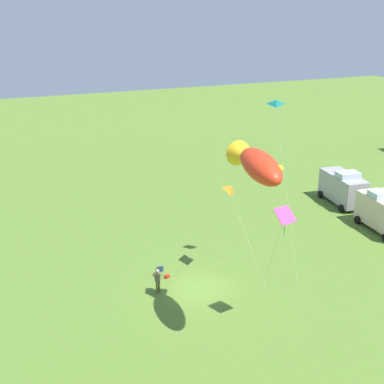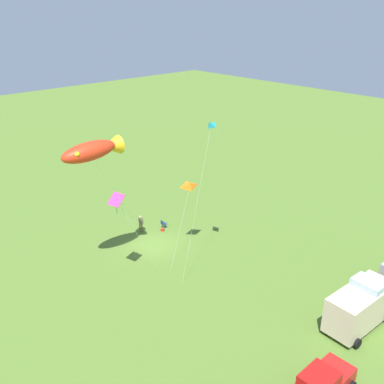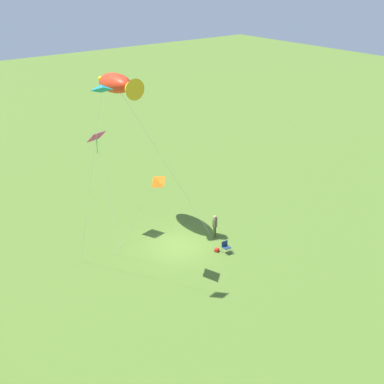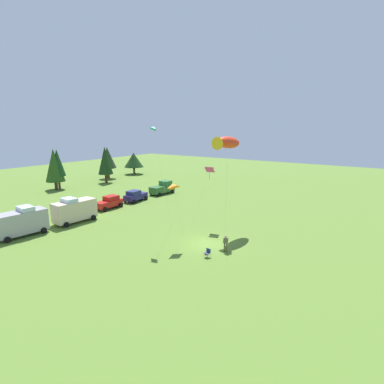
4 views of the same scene
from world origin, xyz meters
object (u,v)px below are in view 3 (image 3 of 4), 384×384
object	(u,v)px
person_kite_flyer	(215,224)
folding_chair	(226,246)
backpack_on_grass	(217,250)
kite_delta_teal	(101,89)
kite_delta_orange	(154,180)
kite_diamond_rainbow	(97,139)
kite_large_fish	(118,84)

from	to	relation	value
person_kite_flyer	folding_chair	xyz separation A→B (m)	(-2.10, 0.81, -0.53)
backpack_on_grass	kite_delta_teal	xyz separation A→B (m)	(1.18, 7.38, 11.95)
folding_chair	backpack_on_grass	distance (m)	0.71
folding_chair	kite_delta_orange	world-z (taller)	kite_delta_orange
person_kite_flyer	kite_delta_orange	xyz separation A→B (m)	(-1.09, 5.80, 5.24)
kite_diamond_rainbow	kite_delta_orange	bearing A→B (deg)	178.96
backpack_on_grass	kite_diamond_rainbow	world-z (taller)	kite_diamond_rainbow
kite_diamond_rainbow	folding_chair	bearing A→B (deg)	-149.35
kite_diamond_rainbow	backpack_on_grass	bearing A→B (deg)	-150.11
person_kite_flyer	kite_delta_teal	world-z (taller)	kite_delta_teal
kite_large_fish	kite_diamond_rainbow	distance (m)	4.05
folding_chair	kite_delta_orange	bearing A→B (deg)	-97.46
backpack_on_grass	kite_large_fish	bearing A→B (deg)	16.39
folding_chair	backpack_on_grass	xyz separation A→B (m)	(0.45, 0.40, -0.38)
kite_diamond_rainbow	kite_delta_teal	bearing A→B (deg)	155.96
kite_diamond_rainbow	kite_delta_teal	distance (m)	8.78
folding_chair	kite_large_fish	size ratio (longest dim) A/B	0.07
kite_diamond_rainbow	kite_delta_teal	size ratio (longest dim) A/B	0.61
kite_delta_teal	kite_delta_orange	distance (m)	6.46
person_kite_flyer	kite_large_fish	distance (m)	11.93
person_kite_flyer	kite_large_fish	world-z (taller)	kite_large_fish
backpack_on_grass	kite_diamond_rainbow	bearing A→B (deg)	29.89
kite_large_fish	kite_delta_teal	xyz separation A→B (m)	(-6.83, 5.02, 1.60)
kite_diamond_rainbow	kite_delta_orange	distance (m)	7.22
backpack_on_grass	kite_delta_teal	size ratio (longest dim) A/B	0.03
folding_chair	kite_diamond_rainbow	size ratio (longest dim) A/B	0.11
folding_chair	kite_large_fish	bearing A→B (deg)	-157.98
kite_large_fish	kite_delta_orange	world-z (taller)	kite_large_fish
person_kite_flyer	kite_large_fish	bearing A→B (deg)	-179.97
kite_large_fish	kite_diamond_rainbow	size ratio (longest dim) A/B	1.51
backpack_on_grass	kite_diamond_rainbow	size ratio (longest dim) A/B	0.04
folding_chair	kite_large_fish	distance (m)	13.37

